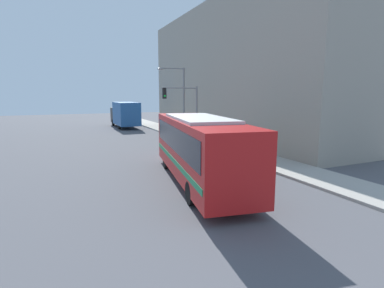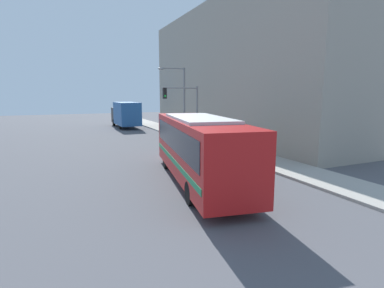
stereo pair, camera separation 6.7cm
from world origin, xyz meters
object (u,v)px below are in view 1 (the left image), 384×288
at_px(delivery_truck, 125,114).
at_px(pedestrian_near_corner, 239,140).
at_px(traffic_light_pole, 184,104).
at_px(city_bus, 199,145).
at_px(fire_hydrant, 254,155).
at_px(parking_meter, 206,135).
at_px(street_lamp, 180,96).

distance_m(delivery_truck, pedestrian_near_corner, 21.51).
xyz_separation_m(traffic_light_pole, pedestrian_near_corner, (1.64, -6.17, -2.41)).
relative_size(city_bus, traffic_light_pole, 2.16).
relative_size(traffic_light_pole, pedestrian_near_corner, 2.68).
xyz_separation_m(delivery_truck, fire_hydrant, (3.11, -23.79, -1.29)).
relative_size(traffic_light_pole, parking_meter, 3.95).
distance_m(city_bus, parking_meter, 10.58).
bearing_deg(fire_hydrant, street_lamp, 90.67).
bearing_deg(pedestrian_near_corner, city_bus, -137.71).
distance_m(delivery_truck, parking_meter, 17.41).
height_order(fire_hydrant, pedestrian_near_corner, pedestrian_near_corner).
xyz_separation_m(street_lamp, pedestrian_near_corner, (0.75, -9.35, -3.09)).
bearing_deg(fire_hydrant, parking_meter, 90.00).
relative_size(fire_hydrant, street_lamp, 0.11).
bearing_deg(city_bus, delivery_truck, 95.89).
bearing_deg(delivery_truck, pedestrian_near_corner, -80.04).
height_order(city_bus, delivery_truck, delivery_truck).
bearing_deg(fire_hydrant, delivery_truck, 97.44).
xyz_separation_m(delivery_truck, parking_meter, (3.11, -17.11, -0.81)).
xyz_separation_m(city_bus, traffic_light_pole, (4.05, 11.35, 1.63)).
xyz_separation_m(delivery_truck, traffic_light_pole, (2.08, -15.00, 1.70)).
bearing_deg(street_lamp, traffic_light_pole, -105.67).
height_order(street_lamp, pedestrian_near_corner, street_lamp).
relative_size(city_bus, parking_meter, 8.53).
bearing_deg(traffic_light_pole, parking_meter, -64.05).
height_order(delivery_truck, street_lamp, street_lamp).
bearing_deg(pedestrian_near_corner, traffic_light_pole, 104.88).
bearing_deg(fire_hydrant, traffic_light_pole, 96.68).
xyz_separation_m(city_bus, fire_hydrant, (5.08, 2.56, -1.35)).
distance_m(delivery_truck, fire_hydrant, 24.03).
relative_size(delivery_truck, traffic_light_pole, 1.62).
relative_size(street_lamp, pedestrian_near_corner, 3.70).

